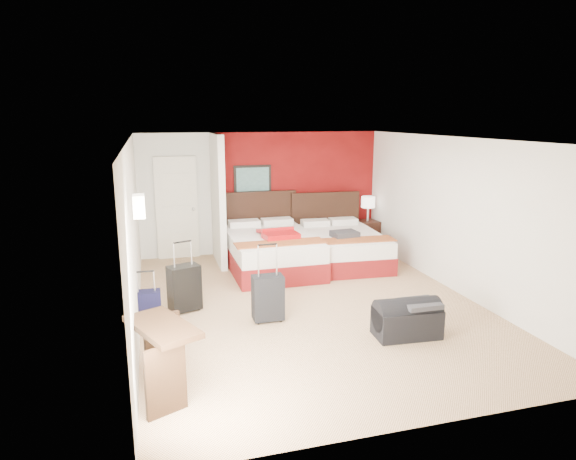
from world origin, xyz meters
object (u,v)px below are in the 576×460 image
object	(u,v)px
nightstand	(367,234)
table_lamp	(368,209)
bed_right	(343,248)
desk	(164,359)
bed_left	(271,252)
suitcase_navy	(148,311)
suitcase_black	(184,289)
red_suitcase_open	(278,233)
duffel_bag	(407,321)
suitcase_charcoal	(268,299)

from	to	relation	value
nightstand	table_lamp	distance (m)	0.57
bed_right	desk	bearing A→B (deg)	-128.40
bed_left	suitcase_navy	size ratio (longest dim) A/B	4.39
table_lamp	suitcase_black	world-z (taller)	table_lamp
bed_right	table_lamp	bearing A→B (deg)	49.23
suitcase_black	table_lamp	bearing A→B (deg)	14.07
bed_left	suitcase_black	bearing A→B (deg)	-136.06
red_suitcase_open	nightstand	distance (m)	2.55
nightstand	duffel_bag	distance (m)	4.52
red_suitcase_open	duffel_bag	distance (m)	3.40
bed_right	suitcase_navy	world-z (taller)	bed_right
bed_left	duffel_bag	world-z (taller)	bed_left
bed_right	suitcase_black	bearing A→B (deg)	-148.41
red_suitcase_open	bed_right	bearing A→B (deg)	-0.49
bed_right	nightstand	distance (m)	1.34
bed_right	desk	distance (m)	5.28
suitcase_charcoal	bed_right	bearing A→B (deg)	49.22
bed_right	nightstand	bearing A→B (deg)	49.23
bed_right	suitcase_navy	bearing A→B (deg)	-145.68
suitcase_charcoal	table_lamp	bearing A→B (deg)	48.25
bed_right	table_lamp	size ratio (longest dim) A/B	3.79
table_lamp	suitcase_charcoal	world-z (taller)	table_lamp
bed_left	desk	xyz separation A→B (m)	(-2.10, -3.91, 0.05)
duffel_bag	desk	xyz separation A→B (m)	(-3.10, -0.57, 0.17)
red_suitcase_open	duffel_bag	size ratio (longest dim) A/B	1.02
table_lamp	suitcase_navy	distance (m)	5.63
table_lamp	suitcase_navy	xyz separation A→B (m)	(-4.64, -3.14, -0.62)
suitcase_charcoal	duffel_bag	xyz separation A→B (m)	(1.63, -0.99, -0.10)
bed_left	table_lamp	size ratio (longest dim) A/B	4.16
red_suitcase_open	desk	xyz separation A→B (m)	(-2.20, -3.81, -0.33)
bed_right	suitcase_black	size ratio (longest dim) A/B	3.02
bed_left	suitcase_navy	world-z (taller)	bed_left
table_lamp	desk	world-z (taller)	table_lamp
red_suitcase_open	suitcase_charcoal	size ratio (longest dim) A/B	1.36
nightstand	table_lamp	xyz separation A→B (m)	(0.00, 0.00, 0.57)
bed_right	suitcase_black	world-z (taller)	suitcase_black
suitcase_black	suitcase_charcoal	size ratio (longest dim) A/B	1.06
suitcase_navy	table_lamp	bearing A→B (deg)	35.24
nightstand	suitcase_black	bearing A→B (deg)	-152.30
nightstand	red_suitcase_open	bearing A→B (deg)	-160.02
duffel_bag	desk	size ratio (longest dim) A/B	0.91
bed_right	suitcase_charcoal	size ratio (longest dim) A/B	3.19
desk	bed_right	bearing A→B (deg)	23.80
bed_left	desk	distance (m)	4.43
bed_left	suitcase_black	size ratio (longest dim) A/B	3.32
red_suitcase_open	suitcase_navy	bearing A→B (deg)	-143.52
bed_left	bed_right	xyz separation A→B (m)	(1.45, 0.01, -0.03)
suitcase_charcoal	suitcase_navy	distance (m)	1.64
table_lamp	suitcase_charcoal	xyz separation A→B (m)	(-3.01, -3.31, -0.55)
bed_left	table_lamp	distance (m)	2.62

